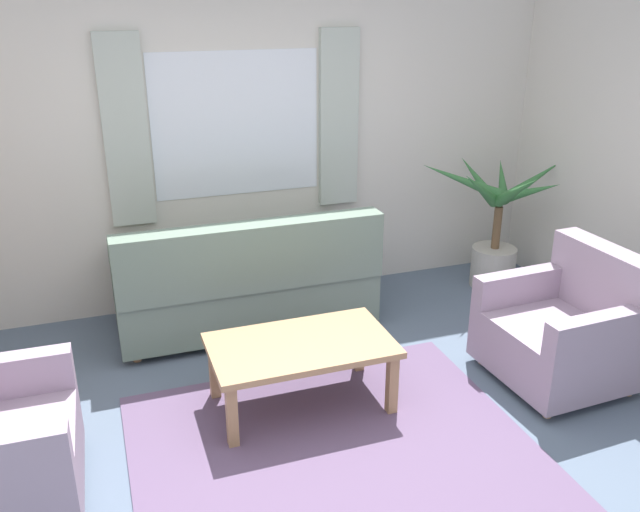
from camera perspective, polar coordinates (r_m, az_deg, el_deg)
name	(u,v)px	position (r m, az deg, el deg)	size (l,w,h in m)	color
ground_plane	(335,452)	(3.90, 1.27, -16.39)	(6.24, 6.24, 0.00)	slate
wall_back	(236,142)	(5.36, -7.22, 9.62)	(5.32, 0.12, 2.60)	silver
window_with_curtains	(237,125)	(5.25, -7.09, 11.04)	(1.98, 0.07, 1.40)	white
area_rug	(335,451)	(3.89, 1.27, -16.32)	(2.21, 1.87, 0.01)	#604C6B
couch	(246,284)	(5.03, -6.31, -2.36)	(1.90, 0.82, 0.92)	slate
armchair_right	(567,329)	(4.66, 20.32, -5.88)	(0.86, 0.88, 0.88)	#998499
coffee_table	(301,351)	(4.07, -1.63, -8.11)	(1.10, 0.64, 0.44)	#A87F56
potted_plant	(496,231)	(5.86, 14.78, 2.10)	(1.25, 1.15, 1.18)	#B7B2A8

